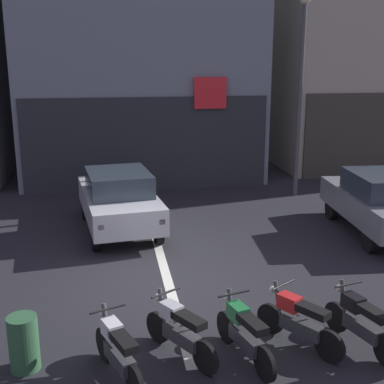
{
  "coord_description": "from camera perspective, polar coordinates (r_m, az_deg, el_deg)",
  "views": [
    {
      "loc": [
        -1.11,
        -9.6,
        4.51
      ],
      "look_at": [
        0.82,
        2.0,
        1.4
      ],
      "focal_mm": 48.05,
      "sensor_mm": 36.0,
      "label": 1
    }
  ],
  "objects": [
    {
      "name": "car_grey_parked_kerbside",
      "position": [
        14.16,
        20.17,
        -0.95
      ],
      "size": [
        2.07,
        4.22,
        1.64
      ],
      "color": "black",
      "rests_on": "ground"
    },
    {
      "name": "street_lamp",
      "position": [
        17.05,
        12.02,
        12.56
      ],
      "size": [
        0.36,
        0.36,
        6.42
      ],
      "color": "#47474C",
      "rests_on": "ground"
    },
    {
      "name": "motorcycle_black_row_rightmost",
      "position": [
        8.78,
        18.19,
        -13.49
      ],
      "size": [
        0.62,
        1.63,
        0.98
      ],
      "color": "black",
      "rests_on": "ground"
    },
    {
      "name": "lane_centre_line",
      "position": [
        16.28,
        -5.15,
        -1.32
      ],
      "size": [
        0.2,
        18.0,
        0.01
      ],
      "primitive_type": "cube",
      "color": "silver",
      "rests_on": "ground"
    },
    {
      "name": "trash_bin",
      "position": [
        8.26,
        -18.18,
        -15.65
      ],
      "size": [
        0.44,
        0.44,
        0.85
      ],
      "primitive_type": "cylinder",
      "color": "#2D5938",
      "rests_on": "ground"
    },
    {
      "name": "motorcycle_red_row_right_mid",
      "position": [
        8.56,
        11.72,
        -13.77
      ],
      "size": [
        0.96,
        1.44,
        0.98
      ],
      "color": "black",
      "rests_on": "ground"
    },
    {
      "name": "motorcycle_white_row_leftmost",
      "position": [
        7.72,
        -8.25,
        -16.99
      ],
      "size": [
        0.72,
        1.58,
        0.98
      ],
      "color": "black",
      "rests_on": "ground"
    },
    {
      "name": "ground_plane",
      "position": [
        10.67,
        -2.6,
        -10.21
      ],
      "size": [
        120.0,
        120.0,
        0.0
      ],
      "primitive_type": "plane",
      "color": "#232328"
    },
    {
      "name": "motorcycle_silver_row_left_mid",
      "position": [
        8.14,
        -1.4,
        -15.04
      ],
      "size": [
        0.93,
        1.46,
        0.98
      ],
      "color": "black",
      "rests_on": "ground"
    },
    {
      "name": "motorcycle_green_row_centre",
      "position": [
        8.11,
        5.79,
        -15.24
      ],
      "size": [
        0.62,
        1.63,
        0.98
      ],
      "color": "black",
      "rests_on": "ground"
    },
    {
      "name": "building_far_right",
      "position": [
        24.9,
        20.29,
        15.36
      ],
      "size": [
        10.03,
        7.51,
        10.29
      ],
      "color": "#B2A893",
      "rests_on": "ground"
    },
    {
      "name": "car_silver_crossing_near",
      "position": [
        13.66,
        -8.15,
        -0.73
      ],
      "size": [
        2.25,
        4.29,
        1.64
      ],
      "color": "black",
      "rests_on": "ground"
    }
  ]
}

